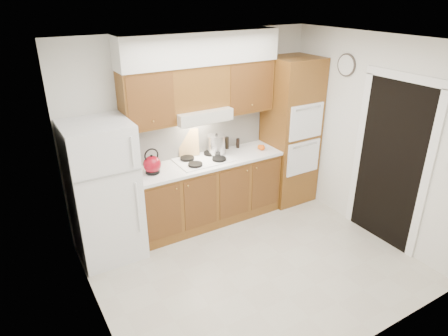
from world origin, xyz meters
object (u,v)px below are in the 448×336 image
fridge (104,192)px  kettle (152,164)px  stock_pot (217,144)px  oven_cabinet (290,132)px

fridge → kettle: 0.67m
fridge → stock_pot: size_ratio=6.84×
oven_cabinet → kettle: (-2.21, -0.00, -0.04)m
oven_cabinet → kettle: size_ratio=9.83×
fridge → kettle: bearing=2.8°
fridge → oven_cabinet: oven_cabinet is taller
oven_cabinet → stock_pot: size_ratio=8.75×
oven_cabinet → stock_pot: bearing=174.4°
kettle → stock_pot: stock_pot is taller
fridge → oven_cabinet: bearing=0.7°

